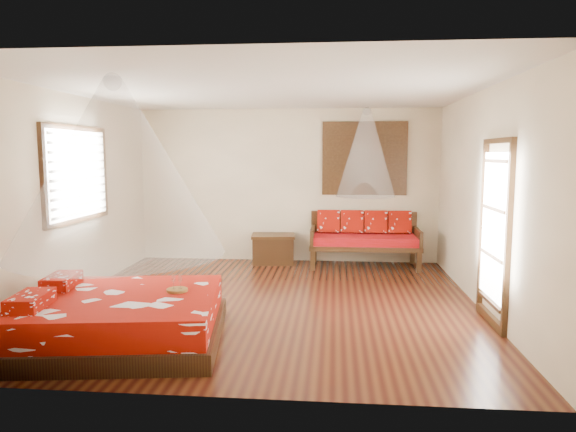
# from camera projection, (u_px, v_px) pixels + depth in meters

# --- Properties ---
(room) EXTENTS (5.54, 5.54, 2.84)m
(room) POSITION_uv_depth(u_px,v_px,m) (269.00, 198.00, 6.74)
(room) COLOR #33110B
(room) RESTS_ON ground
(bed) EXTENTS (2.30, 2.13, 0.64)m
(bed) POSITION_uv_depth(u_px,v_px,m) (120.00, 318.00, 5.42)
(bed) COLOR black
(bed) RESTS_ON floor
(daybed) EXTENTS (1.90, 0.85, 0.97)m
(daybed) POSITION_uv_depth(u_px,v_px,m) (364.00, 237.00, 9.08)
(daybed) COLOR black
(daybed) RESTS_ON floor
(storage_chest) EXTENTS (0.82, 0.64, 0.53)m
(storage_chest) POSITION_uv_depth(u_px,v_px,m) (273.00, 249.00, 9.32)
(storage_chest) COLOR black
(storage_chest) RESTS_ON floor
(shutter_panel) EXTENTS (1.52, 0.06, 1.32)m
(shutter_panel) POSITION_uv_depth(u_px,v_px,m) (365.00, 158.00, 9.24)
(shutter_panel) COLOR black
(shutter_panel) RESTS_ON wall_back
(window_left) EXTENTS (0.10, 1.74, 1.34)m
(window_left) POSITION_uv_depth(u_px,v_px,m) (78.00, 174.00, 7.15)
(window_left) COLOR black
(window_left) RESTS_ON wall_left
(glazed_door) EXTENTS (0.08, 1.02, 2.16)m
(glazed_door) POSITION_uv_depth(u_px,v_px,m) (494.00, 233.00, 5.95)
(glazed_door) COLOR black
(glazed_door) RESTS_ON floor
(wine_tray) EXTENTS (0.23, 0.23, 0.19)m
(wine_tray) POSITION_uv_depth(u_px,v_px,m) (177.00, 287.00, 5.55)
(wine_tray) COLOR brown
(wine_tray) RESTS_ON bed
(mosquito_net_main) EXTENTS (2.19, 2.19, 1.80)m
(mosquito_net_main) POSITION_uv_depth(u_px,v_px,m) (116.00, 167.00, 5.23)
(mosquito_net_main) COLOR white
(mosquito_net_main) RESTS_ON ceiling
(mosquito_net_daybed) EXTENTS (1.01, 1.01, 1.50)m
(mosquito_net_daybed) POSITION_uv_depth(u_px,v_px,m) (366.00, 153.00, 8.77)
(mosquito_net_daybed) COLOR white
(mosquito_net_daybed) RESTS_ON ceiling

